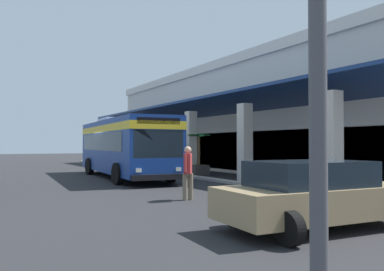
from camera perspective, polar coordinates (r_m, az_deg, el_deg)
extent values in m
plane|color=#262628|center=(26.48, 5.66, -5.22)|extent=(120.00, 120.00, 0.00)
cube|color=#9E998E|center=(25.84, -4.99, -5.19)|extent=(38.22, 0.50, 0.12)
cube|color=beige|center=(31.15, 11.46, 1.76)|extent=(31.85, 11.58, 6.92)
cube|color=silver|center=(31.57, 11.43, 8.58)|extent=(32.15, 11.88, 0.60)
cube|color=beige|center=(38.53, -11.92, -1.13)|extent=(0.55, 0.55, 3.80)
cube|color=beige|center=(33.51, -9.15, -1.13)|extent=(0.55, 0.55, 3.80)
cube|color=beige|center=(28.60, -5.41, -1.12)|extent=(0.55, 0.55, 3.80)
cube|color=beige|center=(23.87, -0.16, -1.09)|extent=(0.55, 0.55, 3.80)
cube|color=beige|center=(19.43, 7.58, -1.04)|extent=(0.55, 0.55, 3.80)
cube|color=beige|center=(15.54, 19.53, -0.92)|extent=(0.55, 0.55, 3.80)
cube|color=navy|center=(26.93, -0.49, 3.69)|extent=(31.85, 3.16, 0.82)
cube|color=#19232D|center=(27.67, 2.48, -2.16)|extent=(26.75, 0.08, 2.40)
cube|color=navy|center=(22.07, -9.74, -1.52)|extent=(11.17, 3.43, 2.75)
cube|color=yellow|center=(22.09, -9.73, 0.88)|extent=(11.19, 3.45, 0.36)
cube|color=#19232D|center=(22.36, -9.94, -0.94)|extent=(9.42, 3.32, 0.90)
cube|color=#19232D|center=(16.86, -4.81, -1.19)|extent=(0.24, 2.24, 1.20)
cube|color=black|center=(16.88, -4.79, 2.10)|extent=(0.22, 1.94, 0.28)
cube|color=black|center=(16.80, -4.66, -5.97)|extent=(0.40, 2.46, 0.24)
cube|color=silver|center=(17.18, -1.95, -4.87)|extent=(0.08, 0.24, 0.16)
cube|color=silver|center=(16.56, -7.66, -4.99)|extent=(0.08, 0.24, 0.16)
cube|color=silver|center=(23.56, -10.69, 2.14)|extent=(2.54, 1.97, 0.24)
cylinder|color=black|center=(19.08, -3.13, -5.26)|extent=(1.00, 0.30, 1.00)
cylinder|color=black|center=(18.29, -10.60, -5.41)|extent=(1.00, 0.30, 1.00)
cylinder|color=black|center=(25.42, -8.81, -4.25)|extent=(1.00, 0.30, 1.00)
cylinder|color=black|center=(24.83, -14.49, -4.30)|extent=(1.00, 0.30, 1.00)
cube|color=#9E845B|center=(9.08, 17.56, -8.98)|extent=(2.12, 4.52, 0.66)
cube|color=#19232D|center=(8.88, 16.59, -5.27)|extent=(1.76, 2.57, 0.54)
cylinder|color=black|center=(10.79, 20.16, -9.22)|extent=(0.64, 0.22, 0.64)
cylinder|color=black|center=(8.93, 6.34, -10.98)|extent=(0.64, 0.22, 0.64)
cylinder|color=black|center=(7.49, 13.80, -12.85)|extent=(0.64, 0.22, 0.64)
cylinder|color=#726651|center=(13.19, -0.19, -7.33)|extent=(0.16, 0.16, 0.87)
cylinder|color=#726651|center=(13.04, -1.02, -7.40)|extent=(0.16, 0.16, 0.87)
cube|color=#B23333|center=(13.06, -0.60, -4.04)|extent=(0.54, 0.48, 0.65)
sphere|color=tan|center=(13.04, -0.60, -2.09)|extent=(0.24, 0.24, 0.24)
cylinder|color=#B23333|center=(13.35, -0.24, -3.84)|extent=(0.09, 0.09, 0.59)
cylinder|color=#B23333|center=(12.76, -0.98, -3.96)|extent=(0.09, 0.09, 0.59)
cube|color=#4C4742|center=(23.71, 0.98, -4.97)|extent=(0.97, 0.97, 0.59)
cylinder|color=#332319|center=(23.69, 0.98, -4.23)|extent=(0.82, 0.82, 0.02)
cylinder|color=brown|center=(23.67, 0.98, -2.20)|extent=(0.16, 0.16, 1.70)
ellipsoid|color=#1E6028|center=(23.35, 1.35, 0.00)|extent=(0.72, 0.26, 0.19)
ellipsoid|color=#1E6028|center=(24.01, 1.83, 0.09)|extent=(0.43, 1.01, 0.19)
ellipsoid|color=#1E6028|center=(24.13, 0.45, 0.03)|extent=(1.03, 0.30, 0.14)
ellipsoid|color=#1E6028|center=(23.50, 0.16, 0.08)|extent=(0.27, 0.76, 0.15)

